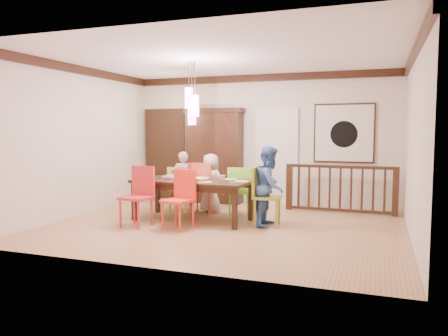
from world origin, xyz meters
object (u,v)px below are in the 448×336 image
(dining_table, at_px, (192,184))
(balustrade, at_px, (340,188))
(person_far_mid, at_px, (211,183))
(person_end_right, at_px, (270,186))
(china_hutch, at_px, (214,155))
(chair_end_right, at_px, (267,192))
(person_far_left, at_px, (183,181))
(chair_far_left, at_px, (180,185))

(dining_table, distance_m, balustrade, 3.03)
(person_far_mid, height_order, person_end_right, person_end_right)
(china_hutch, bearing_deg, chair_end_right, -48.94)
(china_hutch, xyz_separation_m, person_end_right, (1.80, -2.00, -0.39))
(chair_end_right, relative_size, person_far_mid, 0.87)
(balustrade, xyz_separation_m, person_far_mid, (-2.46, -0.88, 0.10))
(china_hutch, height_order, person_far_mid, china_hutch)
(balustrade, height_order, person_far_left, person_far_left)
(balustrade, height_order, person_far_mid, person_far_mid)
(china_hutch, distance_m, person_end_right, 2.72)
(chair_far_left, height_order, person_far_mid, person_far_mid)
(chair_far_left, height_order, person_end_right, person_end_right)
(person_far_mid, bearing_deg, chair_end_right, 165.97)
(chair_far_left, bearing_deg, person_end_right, 153.09)
(chair_end_right, relative_size, person_far_left, 0.84)
(china_hutch, height_order, person_end_right, china_hutch)
(chair_far_left, relative_size, chair_end_right, 0.89)
(chair_end_right, xyz_separation_m, person_far_left, (-2.01, 0.87, 0.02))
(person_far_left, xyz_separation_m, person_far_mid, (0.65, -0.08, -0.02))
(dining_table, height_order, china_hutch, china_hutch)
(chair_far_left, relative_size, balustrade, 0.42)
(person_end_right, bearing_deg, dining_table, 92.90)
(dining_table, distance_m, chair_end_right, 1.41)
(balustrade, relative_size, person_far_left, 1.80)
(chair_end_right, bearing_deg, person_far_mid, 54.92)
(chair_end_right, xyz_separation_m, person_end_right, (0.04, 0.01, 0.10))
(china_hutch, xyz_separation_m, person_far_left, (-0.26, -1.14, -0.47))
(person_far_mid, xyz_separation_m, person_end_right, (1.41, -0.78, 0.10))
(china_hutch, relative_size, person_end_right, 1.56)
(balustrade, bearing_deg, chair_far_left, -163.28)
(balustrade, distance_m, person_end_right, 1.97)
(dining_table, xyz_separation_m, chair_far_left, (-0.63, 0.81, -0.14))
(person_far_left, bearing_deg, balustrade, 179.92)
(dining_table, height_order, chair_far_left, chair_far_left)
(chair_end_right, relative_size, balustrade, 0.47)
(chair_far_left, xyz_separation_m, china_hutch, (0.29, 1.23, 0.56))
(chair_end_right, distance_m, china_hutch, 2.72)
(china_hutch, bearing_deg, balustrade, -6.92)
(chair_far_left, xyz_separation_m, person_far_left, (0.03, 0.08, 0.09))
(chair_end_right, bearing_deg, person_end_right, -78.59)
(dining_table, height_order, person_far_left, person_far_left)
(person_far_mid, bearing_deg, china_hutch, -56.56)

